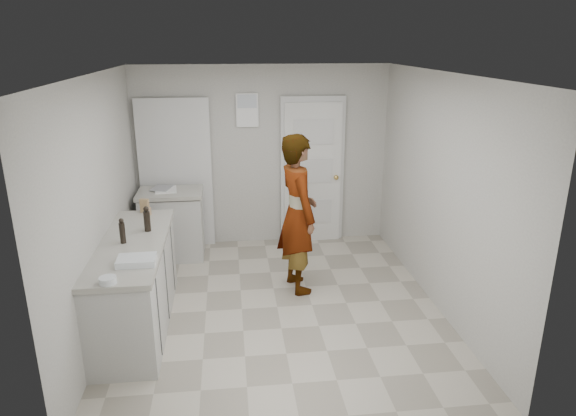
{
  "coord_description": "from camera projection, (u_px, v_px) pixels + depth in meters",
  "views": [
    {
      "loc": [
        -0.47,
        -5.01,
        2.81
      ],
      "look_at": [
        0.17,
        0.4,
        1.01
      ],
      "focal_mm": 32.0,
      "sensor_mm": 36.0,
      "label": 1
    }
  ],
  "objects": [
    {
      "name": "baking_dish",
      "position": [
        137.0,
        261.0,
        4.52
      ],
      "size": [
        0.34,
        0.24,
        0.06
      ],
      "rotation": [
        0.0,
        0.0,
        0.02
      ],
      "color": "silver",
      "rests_on": "main_counter"
    },
    {
      "name": "person",
      "position": [
        298.0,
        214.0,
        5.83
      ],
      "size": [
        0.58,
        0.75,
        1.84
      ],
      "primitive_type": "imported",
      "rotation": [
        0.0,
        0.0,
        1.8
      ],
      "color": "silver",
      "rests_on": "ground"
    },
    {
      "name": "ground",
      "position": [
        277.0,
        307.0,
        5.66
      ],
      "size": [
        4.0,
        4.0,
        0.0
      ],
      "primitive_type": "plane",
      "color": "gray",
      "rests_on": "ground"
    },
    {
      "name": "oil_cruet_b",
      "position": [
        122.0,
        231.0,
        4.95
      ],
      "size": [
        0.06,
        0.06,
        0.25
      ],
      "color": "black",
      "rests_on": "main_counter"
    },
    {
      "name": "papers",
      "position": [
        166.0,
        190.0,
        6.73
      ],
      "size": [
        0.3,
        0.37,
        0.01
      ],
      "primitive_type": "cube",
      "rotation": [
        0.0,
        0.0,
        0.1
      ],
      "color": "white",
      "rests_on": "side_counter"
    },
    {
      "name": "oil_cruet_a",
      "position": [
        147.0,
        219.0,
        5.26
      ],
      "size": [
        0.07,
        0.07,
        0.27
      ],
      "color": "black",
      "rests_on": "main_counter"
    },
    {
      "name": "spice_jar",
      "position": [
        149.0,
        211.0,
        5.77
      ],
      "size": [
        0.05,
        0.05,
        0.08
      ],
      "primitive_type": "cylinder",
      "color": "#A2805C",
      "rests_on": "main_counter"
    },
    {
      "name": "main_counter",
      "position": [
        136.0,
        288.0,
        5.17
      ],
      "size": [
        0.64,
        1.96,
        0.93
      ],
      "color": "silver",
      "rests_on": "ground"
    },
    {
      "name": "room_shell",
      "position": [
        251.0,
        174.0,
        7.16
      ],
      "size": [
        4.0,
        4.0,
        4.0
      ],
      "color": "#A7A49D",
      "rests_on": "ground"
    },
    {
      "name": "side_counter",
      "position": [
        173.0,
        227.0,
        6.85
      ],
      "size": [
        0.84,
        0.61,
        0.93
      ],
      "color": "silver",
      "rests_on": "ground"
    },
    {
      "name": "cake_mix_box",
      "position": [
        145.0,
        206.0,
        5.84
      ],
      "size": [
        0.11,
        0.07,
        0.16
      ],
      "primitive_type": "cube",
      "rotation": [
        0.0,
        0.0,
        -0.29
      ],
      "color": "olive",
      "rests_on": "main_counter"
    },
    {
      "name": "egg_bowl",
      "position": [
        108.0,
        280.0,
        4.16
      ],
      "size": [
        0.14,
        0.14,
        0.05
      ],
      "color": "silver",
      "rests_on": "main_counter"
    }
  ]
}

